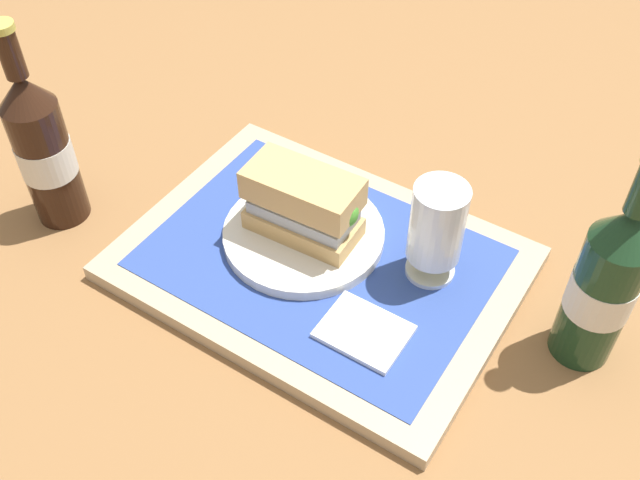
{
  "coord_description": "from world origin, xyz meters",
  "views": [
    {
      "loc": [
        0.31,
        -0.48,
        0.65
      ],
      "look_at": [
        0.0,
        0.0,
        0.05
      ],
      "focal_mm": 41.52,
      "sensor_mm": 36.0,
      "label": 1
    }
  ],
  "objects_px": {
    "beer_bottle": "(605,284)",
    "second_bottle": "(43,148)",
    "plate": "(304,234)",
    "sandwich": "(306,205)",
    "beer_glass": "(437,227)"
  },
  "relations": [
    {
      "from": "plate",
      "to": "beer_bottle",
      "type": "distance_m",
      "value": 0.34
    },
    {
      "from": "beer_glass",
      "to": "sandwich",
      "type": "bearing_deg",
      "value": -166.78
    },
    {
      "from": "plate",
      "to": "beer_bottle",
      "type": "height_order",
      "value": "beer_bottle"
    },
    {
      "from": "plate",
      "to": "beer_bottle",
      "type": "relative_size",
      "value": 0.71
    },
    {
      "from": "sandwich",
      "to": "beer_bottle",
      "type": "distance_m",
      "value": 0.33
    },
    {
      "from": "beer_glass",
      "to": "second_bottle",
      "type": "distance_m",
      "value": 0.46
    },
    {
      "from": "plate",
      "to": "beer_bottle",
      "type": "bearing_deg",
      "value": 7.35
    },
    {
      "from": "plate",
      "to": "second_bottle",
      "type": "bearing_deg",
      "value": -159.46
    },
    {
      "from": "second_bottle",
      "to": "beer_bottle",
      "type": "bearing_deg",
      "value": 13.77
    },
    {
      "from": "sandwich",
      "to": "beer_bottle",
      "type": "height_order",
      "value": "beer_bottle"
    },
    {
      "from": "beer_bottle",
      "to": "second_bottle",
      "type": "bearing_deg",
      "value": -166.23
    },
    {
      "from": "sandwich",
      "to": "second_bottle",
      "type": "height_order",
      "value": "second_bottle"
    },
    {
      "from": "beer_bottle",
      "to": "sandwich",
      "type": "bearing_deg",
      "value": -172.6
    },
    {
      "from": "plate",
      "to": "sandwich",
      "type": "bearing_deg",
      "value": 2.82
    },
    {
      "from": "sandwich",
      "to": "beer_bottle",
      "type": "xyz_separation_m",
      "value": [
        0.32,
        0.04,
        0.03
      ]
    }
  ]
}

